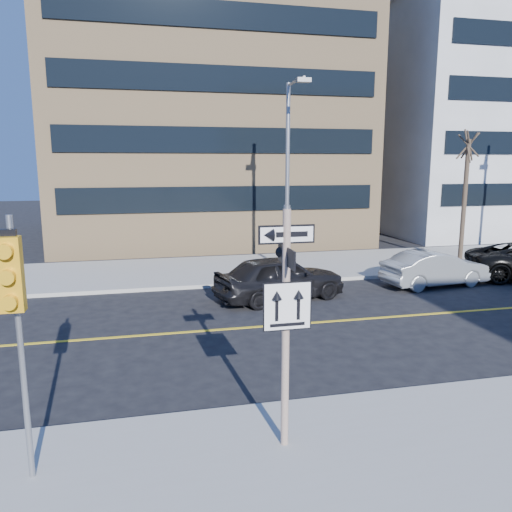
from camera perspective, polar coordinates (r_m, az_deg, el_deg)
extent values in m
plane|color=black|center=(11.29, -0.41, -14.86)|extent=(120.00, 120.00, 0.00)
cylinder|color=beige|center=(8.23, 3.40, -8.60)|extent=(0.13, 0.13, 4.00)
cylinder|color=gray|center=(7.80, 3.56, 5.62)|extent=(0.10, 0.10, 0.06)
cube|color=black|center=(7.85, 3.53, 2.49)|extent=(0.92, 0.03, 0.30)
cube|color=black|center=(7.91, 3.50, -0.02)|extent=(0.03, 0.92, 0.30)
cube|color=white|center=(8.02, 3.60, -5.76)|extent=(0.80, 0.03, 0.80)
cylinder|color=gray|center=(8.13, -25.25, -9.89)|extent=(0.09, 0.09, 4.00)
cube|color=orange|center=(7.62, -26.27, -1.90)|extent=(0.32, 0.22, 1.05)
sphere|color=#8C0705|center=(7.45, -26.69, 0.53)|extent=(0.17, 0.17, 0.17)
sphere|color=black|center=(7.51, -26.47, -2.10)|extent=(0.17, 0.17, 0.17)
sphere|color=black|center=(7.59, -26.25, -4.68)|extent=(0.17, 0.17, 0.17)
imported|color=black|center=(17.89, 2.73, -2.48)|extent=(2.97, 5.06, 1.62)
imported|color=gray|center=(21.13, 19.76, -1.35)|extent=(1.99, 4.44, 1.42)
cylinder|color=gray|center=(21.87, 3.60, 8.74)|extent=(0.18, 0.18, 8.00)
cylinder|color=gray|center=(21.14, 4.55, 19.27)|extent=(0.10, 2.20, 0.10)
cube|color=gray|center=(20.18, 5.44, 19.38)|extent=(0.55, 0.30, 0.16)
cylinder|color=#31251D|center=(26.20, 22.71, 5.84)|extent=(0.22, 0.22, 5.80)
cube|color=tan|center=(35.45, -6.32, 17.27)|extent=(18.00, 18.00, 18.00)
cube|color=#A4A7A9|center=(42.97, 25.38, 13.15)|extent=(20.00, 16.00, 15.00)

